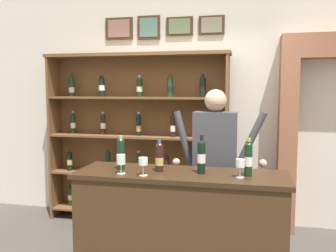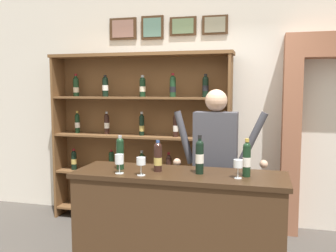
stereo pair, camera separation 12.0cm
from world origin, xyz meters
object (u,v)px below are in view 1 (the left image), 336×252
Objects in this scene: tasting_counter at (180,229)px; tasting_bottle_chianti at (248,158)px; tasting_bottle_riserva at (159,157)px; wine_shelf at (137,134)px; shopkeeper at (215,155)px; wine_glass_left at (121,160)px; wine_glass_spare at (143,162)px; tasting_bottle_rosso at (121,154)px; tasting_bottle_grappa at (201,156)px; wine_glass_right at (240,164)px.

tasting_counter is 5.79× the size of tasting_bottle_chianti.
wine_shelf is at bearing 114.40° from tasting_bottle_riserva.
wine_glass_left is at bearing -132.97° from shopkeeper.
shopkeeper is 0.94m from wine_glass_spare.
tasting_bottle_rosso is (-0.54, 0.00, 0.64)m from tasting_counter.
tasting_counter is at bearing -0.34° from tasting_bottle_rosso.
tasting_bottle_chianti is at bearing 0.10° from tasting_counter.
wine_glass_left is (-0.48, -0.16, 0.61)m from tasting_counter.
wine_glass_right is at bearing -13.86° from tasting_bottle_grappa.
shopkeeper is 0.62m from tasting_bottle_grappa.
wine_glass_left is 1.08× the size of wine_glass_spare.
tasting_bottle_chianti is at bearing -0.16° from tasting_bottle_riserva.
tasting_bottle_riserva is (0.64, -1.41, -0.00)m from wine_shelf.
wine_glass_left is (-0.66, -0.15, -0.04)m from tasting_bottle_grappa.
shopkeeper is at bearing 84.60° from tasting_bottle_grappa.
wine_glass_left is (0.06, -0.16, -0.03)m from tasting_bottle_rosso.
wine_glass_spare is (-0.28, -0.18, 0.61)m from tasting_counter.
shopkeeper is 10.39× the size of wine_glass_left.
tasting_bottle_chianti is 2.06× the size of wine_glass_spare.
wine_glass_left is (-1.04, -0.16, -0.03)m from tasting_bottle_chianti.
wine_glass_spare is (0.26, -0.18, -0.03)m from tasting_bottle_rosso.
wine_glass_right is at bearing 7.16° from wine_glass_spare.
tasting_bottle_rosso is 0.35m from tasting_bottle_riserva.
tasting_counter is 0.79m from wine_glass_right.
tasting_counter is at bearing 170.85° from wine_glass_right.
tasting_bottle_grappa is (-0.06, -0.61, 0.10)m from shopkeeper.
wine_glass_right is at bearing -4.62° from tasting_bottle_rosso.
wine_glass_left is 1.08× the size of wine_glass_right.
shopkeeper is 5.63× the size of tasting_bottle_rosso.
tasting_bottle_grappa is 2.00× the size of wine_glass_left.
tasting_bottle_chianti is at bearing -61.75° from shopkeeper.
tasting_counter is 5.98× the size of tasting_bottle_rosso.
shopkeeper is (0.23, 0.61, 0.55)m from tasting_counter.
shopkeeper is at bearing 56.92° from wine_glass_spare.
tasting_bottle_chianti is (0.39, 0.00, -0.00)m from tasting_bottle_grappa.
tasting_bottle_riserva is 1.79× the size of wine_glass_spare.
wine_glass_right is at bearing -48.39° from wine_shelf.
tasting_bottle_riserva is 0.69m from wine_glass_right.
wine_glass_spare is (-0.84, -0.18, -0.04)m from tasting_bottle_chianti.
tasting_bottle_grappa is 0.39m from tasting_bottle_chianti.
shopkeeper reaches higher than wine_glass_spare.
tasting_bottle_rosso reaches higher than wine_glass_left.
wine_glass_spare is (-0.78, -0.10, -0.00)m from wine_glass_right.
tasting_bottle_rosso is 1.99× the size of wine_glass_spare.
wine_shelf is 15.39× the size of wine_glass_spare.
wine_glass_spare is (-0.46, -0.18, -0.04)m from tasting_bottle_grappa.
wine_shelf is 15.37× the size of wine_glass_right.
shopkeeper is at bearing 47.03° from wine_glass_left.
tasting_bottle_grappa is (0.36, -0.00, 0.02)m from tasting_bottle_riserva.
wine_shelf is 8.61× the size of tasting_bottle_riserva.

